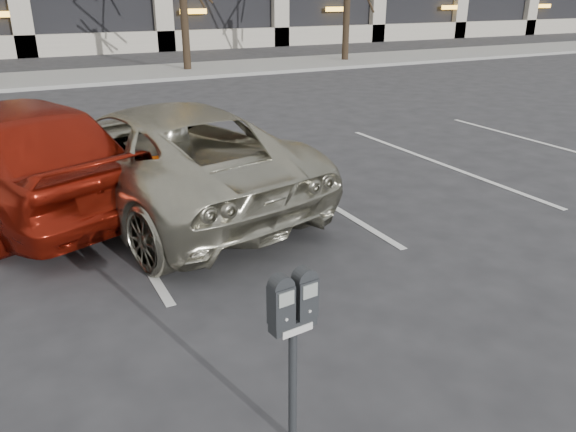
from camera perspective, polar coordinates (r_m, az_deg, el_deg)
ground at (r=6.26m, az=-0.15°, el=-4.91°), size 140.00×140.00×0.00m
sidewalk at (r=21.32m, az=-20.69°, el=13.03°), size 80.00×4.00×0.12m
stall_lines at (r=7.89m, az=-17.05°, el=-0.06°), size 16.90×5.20×0.00m
parking_meter at (r=3.49m, az=0.51°, el=-10.36°), size 0.33×0.16×1.25m
suv_silver at (r=7.95m, az=-12.96°, el=5.98°), size 3.49×5.60×1.45m
car_red at (r=8.38m, az=-26.56°, el=5.67°), size 3.53×5.14×1.63m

